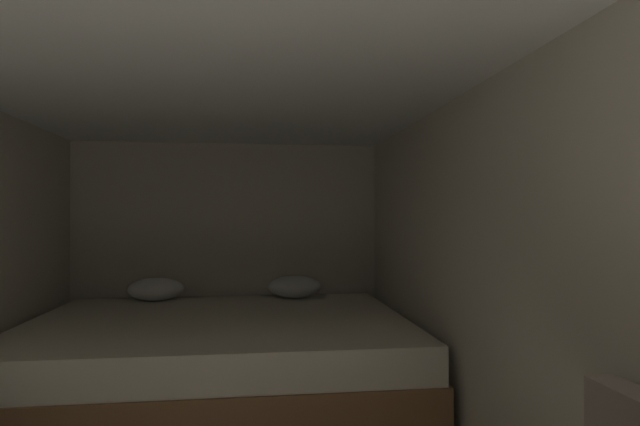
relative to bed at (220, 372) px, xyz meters
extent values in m
cube|color=beige|center=(0.00, 1.02, 0.66)|extent=(2.72, 0.05, 2.07)
cube|color=beige|center=(1.33, -1.30, 0.66)|extent=(0.05, 4.60, 2.07)
cube|color=white|center=(0.00, -1.30, 1.72)|extent=(2.72, 4.60, 0.05)
cube|color=brown|center=(0.00, -0.01, -0.11)|extent=(2.50, 1.92, 0.54)
cube|color=beige|center=(0.00, -0.01, 0.27)|extent=(2.46, 1.88, 0.21)
ellipsoid|color=white|center=(-0.56, 0.75, 0.47)|extent=(0.44, 0.30, 0.19)
ellipsoid|color=white|center=(0.56, 0.75, 0.47)|extent=(0.44, 0.30, 0.19)
camera|label=1|loc=(0.23, -3.46, 1.04)|focal=28.28mm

